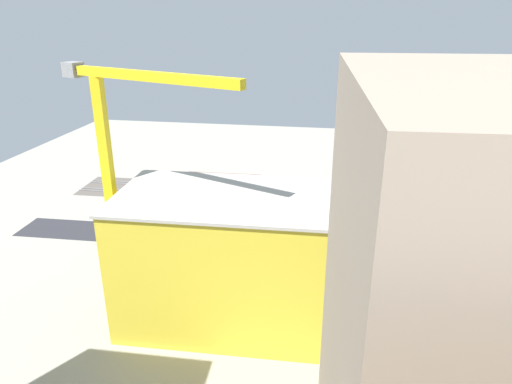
# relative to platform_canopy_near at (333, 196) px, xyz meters

# --- Properties ---
(ground_plane) EXTENTS (192.32, 192.32, 0.00)m
(ground_plane) POSITION_rel_platform_canopy_near_xyz_m (4.83, 12.83, -3.81)
(ground_plane) COLOR #9E998C
(ground_plane) RESTS_ON ground
(rail_bed) EXTENTS (120.58, 17.74, 0.01)m
(rail_bed) POSITION_rel_platform_canopy_near_xyz_m (4.83, -8.07, -3.81)
(rail_bed) COLOR #5B544C
(rail_bed) RESTS_ON ground
(street_asphalt) EXTENTS (120.42, 12.71, 0.01)m
(street_asphalt) POSITION_rel_platform_canopy_near_xyz_m (4.83, 17.61, -3.81)
(street_asphalt) COLOR #2D2D33
(street_asphalt) RESTS_ON ground
(track_rails) EXTENTS (120.15, 11.31, 0.12)m
(track_rails) POSITION_rel_platform_canopy_near_xyz_m (4.83, -8.07, -3.63)
(track_rails) COLOR #9E9EA8
(track_rails) RESTS_ON ground
(platform_canopy_near) EXTENTS (63.60, 6.00, 4.01)m
(platform_canopy_near) POSITION_rel_platform_canopy_near_xyz_m (0.00, 0.00, 0.00)
(platform_canopy_near) COLOR #B73328
(platform_canopy_near) RESTS_ON ground
(locomotive) EXTENTS (16.14, 3.10, 4.95)m
(locomotive) POSITION_rel_platform_canopy_near_xyz_m (-26.56, -11.09, -2.06)
(locomotive) COLOR black
(locomotive) RESTS_ON ground
(freight_coach_far) EXTENTS (19.04, 3.41, 5.96)m
(freight_coach_far) POSITION_rel_platform_canopy_near_xyz_m (26.64, -5.05, -0.66)
(freight_coach_far) COLOR black
(freight_coach_far) RESTS_ON ground
(parked_car_0) EXTENTS (4.11, 1.88, 1.66)m
(parked_car_0) POSITION_rel_platform_canopy_near_xyz_m (-9.50, 14.18, -3.08)
(parked_car_0) COLOR black
(parked_car_0) RESTS_ON ground
(parked_car_1) EXTENTS (4.84, 1.97, 1.75)m
(parked_car_1) POSITION_rel_platform_canopy_near_xyz_m (-2.79, 13.65, -3.03)
(parked_car_1) COLOR black
(parked_car_1) RESTS_ON ground
(parked_car_2) EXTENTS (4.80, 2.10, 1.68)m
(parked_car_2) POSITION_rel_platform_canopy_near_xyz_m (4.05, 14.41, -3.06)
(parked_car_2) COLOR black
(parked_car_2) RESTS_ON ground
(parked_car_3) EXTENTS (4.27, 2.08, 1.64)m
(parked_car_3) POSITION_rel_platform_canopy_near_xyz_m (11.87, 13.96, -3.07)
(parked_car_3) COLOR black
(parked_car_3) RESTS_ON ground
(parked_car_4) EXTENTS (4.78, 1.81, 1.76)m
(parked_car_4) POSITION_rel_platform_canopy_near_xyz_m (17.93, 14.14, -3.04)
(parked_car_4) COLOR black
(parked_car_4) RESTS_ON ground
(construction_building) EXTENTS (31.03, 18.39, 19.10)m
(construction_building) POSITION_rel_platform_canopy_near_xyz_m (14.44, 42.32, 5.74)
(construction_building) COLOR yellow
(construction_building) RESTS_ON ground
(construction_roof_slab) EXTENTS (31.65, 19.01, 0.40)m
(construction_roof_slab) POSITION_rel_platform_canopy_near_xyz_m (14.44, 42.32, 15.49)
(construction_roof_slab) COLOR #B7B2A8
(construction_roof_slab) RESTS_ON construction_building
(tower_crane) EXTENTS (27.74, 12.47, 36.33)m
(tower_crane) POSITION_rel_platform_canopy_near_xyz_m (30.30, 41.35, 18.12)
(tower_crane) COLOR gray
(tower_crane) RESTS_ON ground
(box_truck_0) EXTENTS (8.65, 2.74, 3.25)m
(box_truck_0) POSITION_rel_platform_canopy_near_xyz_m (1.97, 28.66, -2.21)
(box_truck_0) COLOR black
(box_truck_0) RESTS_ON ground
(street_tree_0) EXTENTS (5.75, 5.75, 8.55)m
(street_tree_0) POSITION_rel_platform_canopy_near_xyz_m (13.33, 21.75, 1.86)
(street_tree_0) COLOR brown
(street_tree_0) RESTS_ON ground
(street_tree_1) EXTENTS (4.78, 4.78, 7.33)m
(street_tree_1) POSITION_rel_platform_canopy_near_xyz_m (37.65, 23.41, 1.10)
(street_tree_1) COLOR brown
(street_tree_1) RESTS_ON ground
(street_tree_2) EXTENTS (4.51, 4.51, 6.48)m
(street_tree_2) POSITION_rel_platform_canopy_near_xyz_m (37.38, 23.31, 0.40)
(street_tree_2) COLOR brown
(street_tree_2) RESTS_ON ground
(street_tree_3) EXTENTS (4.97, 4.97, 7.98)m
(street_tree_3) POSITION_rel_platform_canopy_near_xyz_m (31.45, 22.44, 1.66)
(street_tree_3) COLOR brown
(street_tree_3) RESTS_ON ground
(street_tree_4) EXTENTS (4.71, 4.71, 7.17)m
(street_tree_4) POSITION_rel_platform_canopy_near_xyz_m (8.45, 22.41, 0.98)
(street_tree_4) COLOR brown
(street_tree_4) RESTS_ON ground
(street_tree_5) EXTENTS (4.60, 4.60, 7.07)m
(street_tree_5) POSITION_rel_platform_canopy_near_xyz_m (28.83, 23.07, 0.93)
(street_tree_5) COLOR brown
(street_tree_5) RESTS_ON ground
(traffic_light) EXTENTS (0.50, 0.36, 7.03)m
(traffic_light) POSITION_rel_platform_canopy_near_xyz_m (33.73, 22.60, 0.81)
(traffic_light) COLOR #333333
(traffic_light) RESTS_ON ground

